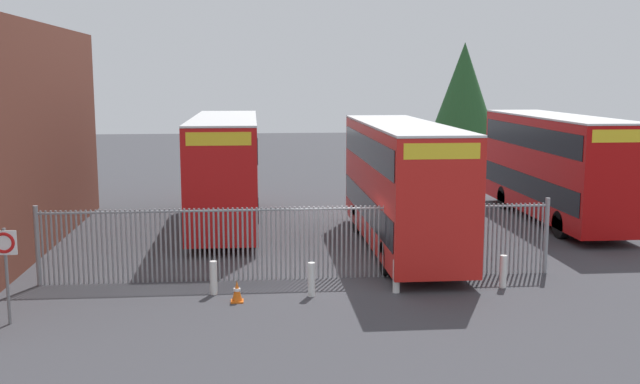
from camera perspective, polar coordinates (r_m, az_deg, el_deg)
ground_plane at (r=30.03m, az=-0.69°, el=-2.59°), size 100.00×100.00×0.00m
palisade_fence at (r=21.91m, az=-1.59°, el=-3.77°), size 15.31×0.14×2.35m
double_decker_bus_near_gate at (r=25.63m, az=6.33°, el=0.86°), size 2.54×10.81×4.42m
double_decker_bus_behind_fence_left at (r=29.68m, az=-7.34°, el=1.94°), size 2.54×10.81×4.42m
double_decker_bus_behind_fence_right at (r=32.16m, az=17.81°, el=2.12°), size 2.54×10.81×4.42m
bollard_near_left at (r=20.74m, az=-8.25°, el=-6.61°), size 0.20×0.20×0.95m
bollard_center_front at (r=20.37m, az=-0.67°, el=-6.80°), size 0.20×0.20×0.95m
bollard_near_right at (r=20.81m, az=5.95°, el=-6.50°), size 0.20×0.20×0.95m
bollard_far_right at (r=21.81m, az=14.02°, el=-6.01°), size 0.20×0.20×0.95m
traffic_cone_by_gate at (r=20.03m, az=-6.46°, el=-7.68°), size 0.34×0.34×0.59m
speed_limit_sign_post at (r=19.32m, az=-23.26°, el=-4.42°), size 0.60×0.14×2.40m
tree_tall_back at (r=53.13m, az=11.10°, el=7.84°), size 4.54×4.54×8.40m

